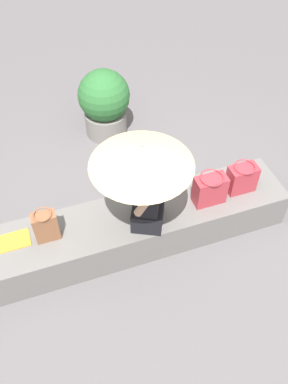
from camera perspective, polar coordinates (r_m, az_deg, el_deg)
ground_plane at (r=4.20m, az=-0.50°, el=-6.52°), size 14.00×14.00×0.00m
stone_bench at (r=4.04m, az=-0.52°, el=-4.83°), size 2.98×0.61×0.41m
person_seated at (r=3.52m, az=0.60°, el=-0.11°), size 0.40×0.51×0.90m
parasol at (r=3.09m, az=-0.36°, el=5.14°), size 0.84×0.84×1.03m
handbag_black at (r=3.68m, az=-13.71°, el=-4.69°), size 0.22×0.16×0.33m
tote_bag_canvas at (r=4.09m, az=13.64°, el=1.91°), size 0.28×0.21×0.32m
shoulder_bag_spare at (r=3.91m, az=9.28°, el=0.36°), size 0.31×0.23×0.33m
magazine at (r=3.86m, az=-17.82°, el=-6.56°), size 0.28×0.20×0.01m
planter_near at (r=5.13m, az=-5.60°, el=12.47°), size 0.64×0.64×0.88m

